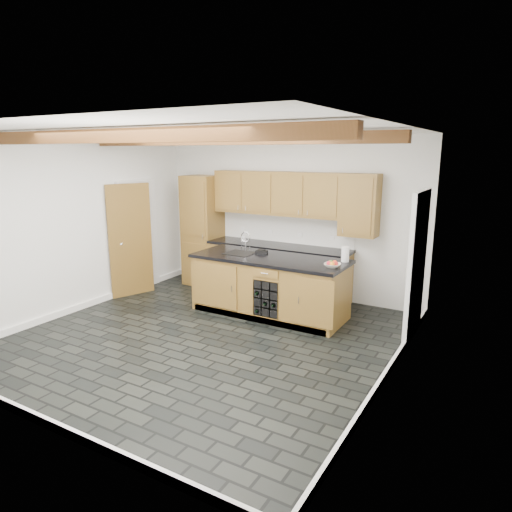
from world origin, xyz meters
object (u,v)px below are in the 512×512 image
at_px(kitchen_scale, 262,251).
at_px(fruit_bowl, 332,265).
at_px(paper_towel, 345,254).
at_px(island, 269,286).

relative_size(kitchen_scale, fruit_bowl, 0.89).
bearing_deg(fruit_bowl, paper_towel, 84.56).
distance_m(island, fruit_bowl, 1.19).
relative_size(fruit_bowl, paper_towel, 1.03).
height_order(island, kitchen_scale, kitchen_scale).
distance_m(fruit_bowl, paper_towel, 0.43).
xyz_separation_m(kitchen_scale, paper_towel, (1.37, 0.11, 0.09)).
distance_m(kitchen_scale, paper_towel, 1.38).
bearing_deg(paper_towel, fruit_bowl, -95.44).
bearing_deg(island, paper_towel, 15.77).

